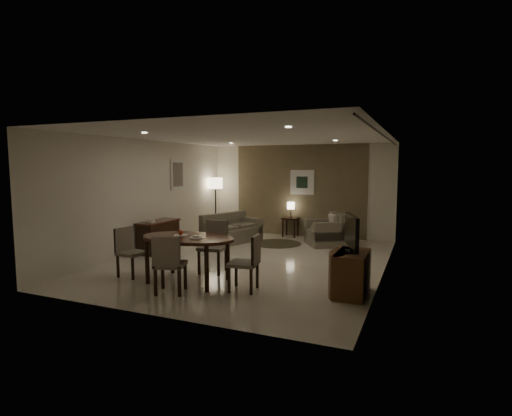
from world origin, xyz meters
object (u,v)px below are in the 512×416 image
at_px(chair_far, 213,247).
at_px(floor_lamp, 216,206).
at_px(dining_table, 188,259).
at_px(chair_left, 132,252).
at_px(chair_near, 170,264).
at_px(sofa, 232,228).
at_px(side_table, 290,227).
at_px(tv_cabinet, 352,273).
at_px(armchair, 326,229).
at_px(console_desk, 159,236).
at_px(chair_right, 243,263).

distance_m(chair_far, floor_lamp, 4.61).
distance_m(dining_table, floor_lamp, 5.23).
bearing_deg(chair_left, chair_near, -109.07).
distance_m(chair_left, sofa, 3.80).
relative_size(sofa, side_table, 2.90).
distance_m(chair_near, chair_left, 1.35).
bearing_deg(chair_near, tv_cabinet, -178.12).
distance_m(chair_far, sofa, 3.15).
bearing_deg(tv_cabinet, armchair, 108.93).
relative_size(console_desk, tv_cabinet, 1.33).
relative_size(console_desk, chair_left, 1.31).
bearing_deg(dining_table, chair_near, -83.85).
height_order(chair_left, sofa, chair_left).
bearing_deg(chair_right, sofa, -158.57).
distance_m(chair_near, side_table, 5.78).
relative_size(chair_near, floor_lamp, 0.56).
height_order(console_desk, tv_cabinet, console_desk).
bearing_deg(chair_left, console_desk, 28.34).
relative_size(dining_table, chair_left, 1.90).
bearing_deg(chair_far, console_desk, 144.37).
xyz_separation_m(console_desk, chair_right, (3.18, -1.98, 0.10)).
bearing_deg(tv_cabinet, chair_near, -159.19).
xyz_separation_m(console_desk, chair_far, (2.16, -1.18, 0.13)).
bearing_deg(floor_lamp, dining_table, -66.81).
relative_size(console_desk, chair_far, 1.19).
distance_m(console_desk, sofa, 2.10).
bearing_deg(chair_left, sofa, 1.22).
height_order(console_desk, chair_left, chair_left).
bearing_deg(chair_near, chair_right, -170.74).
bearing_deg(armchair, console_desk, -88.47).
bearing_deg(tv_cabinet, floor_lamp, 138.11).
height_order(tv_cabinet, side_table, tv_cabinet).
relative_size(console_desk, side_table, 2.11).
bearing_deg(console_desk, floor_lamp, 89.84).
xyz_separation_m(tv_cabinet, chair_near, (-2.76, -1.05, 0.13)).
bearing_deg(chair_near, armchair, -125.22).
xyz_separation_m(dining_table, chair_near, (0.07, -0.64, 0.07)).
bearing_deg(side_table, armchair, -34.67).
relative_size(armchair, side_table, 1.65).
bearing_deg(floor_lamp, chair_right, -56.86).
xyz_separation_m(chair_near, sofa, (-1.02, 4.33, -0.10)).
height_order(dining_table, floor_lamp, floor_lamp).
distance_m(dining_table, chair_left, 1.17).
height_order(chair_far, chair_right, chair_far).
bearing_deg(dining_table, floor_lamp, 113.19).
height_order(chair_left, floor_lamp, floor_lamp).
distance_m(console_desk, armchair, 4.28).
height_order(chair_right, armchair, chair_right).
distance_m(dining_table, chair_right, 1.13).
relative_size(console_desk, chair_right, 1.27).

